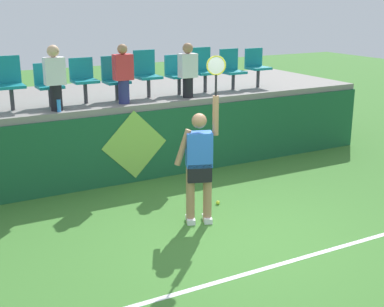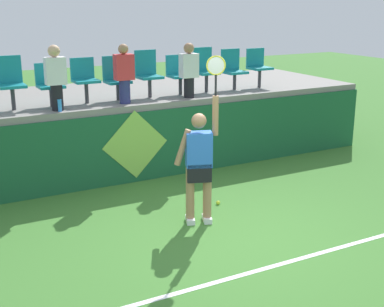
% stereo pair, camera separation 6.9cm
% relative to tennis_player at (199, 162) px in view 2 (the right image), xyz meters
% --- Properties ---
extents(ground_plane, '(40.00, 40.00, 0.00)m').
position_rel_tennis_player_xyz_m(ground_plane, '(0.17, -0.64, -0.95)').
color(ground_plane, '#3D752D').
extents(court_back_wall, '(10.16, 0.20, 1.30)m').
position_rel_tennis_player_xyz_m(court_back_wall, '(0.17, 2.26, -0.30)').
color(court_back_wall, '#195633').
rests_on(court_back_wall, ground_plane).
extents(spectator_platform, '(10.16, 3.09, 0.12)m').
position_rel_tennis_player_xyz_m(spectator_platform, '(0.17, 3.76, 0.41)').
color(spectator_platform, gray).
rests_on(spectator_platform, court_back_wall).
extents(court_baseline_stripe, '(9.14, 0.08, 0.01)m').
position_rel_tennis_player_xyz_m(court_baseline_stripe, '(0.17, -1.69, -0.95)').
color(court_baseline_stripe, white).
rests_on(court_baseline_stripe, ground_plane).
extents(tennis_player, '(0.72, 0.38, 2.51)m').
position_rel_tennis_player_xyz_m(tennis_player, '(0.00, 0.00, 0.00)').
color(tennis_player, white).
rests_on(tennis_player, ground_plane).
extents(tennis_ball, '(0.07, 0.07, 0.07)m').
position_rel_tennis_player_xyz_m(tennis_ball, '(0.62, 0.47, -0.92)').
color(tennis_ball, '#D1E533').
rests_on(tennis_ball, ground_plane).
extents(water_bottle, '(0.07, 0.07, 0.21)m').
position_rel_tennis_player_xyz_m(water_bottle, '(-1.41, 2.34, 0.57)').
color(water_bottle, '#338CE5').
rests_on(water_bottle, spectator_platform).
extents(stadium_chair_1, '(0.44, 0.42, 0.91)m').
position_rel_tennis_player_xyz_m(stadium_chair_1, '(-2.08, 2.94, 0.97)').
color(stadium_chair_1, '#38383D').
rests_on(stadium_chair_1, spectator_platform).
extents(stadium_chair_2, '(0.44, 0.42, 0.75)m').
position_rel_tennis_player_xyz_m(stadium_chair_2, '(-1.42, 2.93, 0.88)').
color(stadium_chair_2, '#38383D').
rests_on(stadium_chair_2, spectator_platform).
extents(stadium_chair_3, '(0.44, 0.42, 0.81)m').
position_rel_tennis_player_xyz_m(stadium_chair_3, '(-0.78, 2.93, 0.93)').
color(stadium_chair_3, '#38383D').
rests_on(stadium_chair_3, spectator_platform).
extents(stadium_chair_4, '(0.44, 0.42, 0.81)m').
position_rel_tennis_player_xyz_m(stadium_chair_4, '(-0.17, 2.93, 0.90)').
color(stadium_chair_4, '#38383D').
rests_on(stadium_chair_4, spectator_platform).
extents(stadium_chair_5, '(0.44, 0.42, 0.90)m').
position_rel_tennis_player_xyz_m(stadium_chair_5, '(0.48, 2.94, 0.95)').
color(stadium_chair_5, '#38383D').
rests_on(stadium_chair_5, spectator_platform).
extents(stadium_chair_6, '(0.44, 0.42, 0.77)m').
position_rel_tennis_player_xyz_m(stadium_chair_6, '(1.15, 2.93, 0.90)').
color(stadium_chair_6, '#38383D').
rests_on(stadium_chair_6, spectator_platform).
extents(stadium_chair_7, '(0.44, 0.42, 0.89)m').
position_rel_tennis_player_xyz_m(stadium_chair_7, '(1.75, 2.94, 0.95)').
color(stadium_chair_7, '#38383D').
rests_on(stadium_chair_7, spectator_platform).
extents(stadium_chair_8, '(0.44, 0.42, 0.83)m').
position_rel_tennis_player_xyz_m(stadium_chair_8, '(2.42, 2.93, 0.92)').
color(stadium_chair_8, '#38383D').
rests_on(stadium_chair_8, spectator_platform).
extents(stadium_chair_9, '(0.44, 0.42, 0.82)m').
position_rel_tennis_player_xyz_m(stadium_chair_9, '(3.06, 2.93, 0.94)').
color(stadium_chair_9, '#38383D').
rests_on(stadium_chair_9, spectator_platform).
extents(spectator_0, '(0.34, 0.20, 1.07)m').
position_rel_tennis_player_xyz_m(spectator_0, '(-0.17, 2.51, 1.02)').
color(spectator_0, navy).
rests_on(spectator_0, spectator_platform).
extents(spectator_1, '(0.34, 0.20, 1.04)m').
position_rel_tennis_player_xyz_m(spectator_1, '(1.15, 2.49, 1.01)').
color(spectator_1, black).
rests_on(spectator_1, spectator_platform).
extents(spectator_2, '(0.34, 0.20, 1.11)m').
position_rel_tennis_player_xyz_m(spectator_2, '(-1.42, 2.46, 1.05)').
color(spectator_2, black).
rests_on(spectator_2, spectator_platform).
extents(wall_signage_mount, '(1.27, 0.01, 1.35)m').
position_rel_tennis_player_xyz_m(wall_signage_mount, '(-0.13, 2.16, -0.95)').
color(wall_signage_mount, '#195633').
rests_on(wall_signage_mount, ground_plane).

